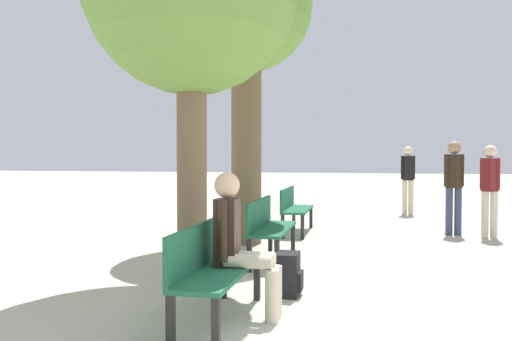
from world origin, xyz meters
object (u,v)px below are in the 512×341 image
object	(u,v)px
bench_row_2	(293,206)
pedestrian_far	(490,185)
pedestrian_mid	(454,181)
bench_row_0	(211,263)
backpack	(288,274)
pedestrian_near	(408,176)
person_seated	(240,240)
tree_row_1	(246,16)
bench_row_1	(267,224)

from	to	relation	value
bench_row_2	pedestrian_far	xyz separation A→B (m)	(3.52, 0.11, 0.44)
bench_row_2	pedestrian_mid	bearing A→B (deg)	7.08
bench_row_0	backpack	xyz separation A→B (m)	(0.55, 0.96, -0.29)
pedestrian_near	pedestrian_mid	xyz separation A→B (m)	(0.56, -3.21, 0.02)
person_seated	pedestrian_near	bearing A→B (deg)	75.96
bench_row_0	tree_row_1	bearing A→B (deg)	98.92
pedestrian_near	pedestrian_far	bearing A→B (deg)	-72.10
person_seated	pedestrian_mid	world-z (taller)	pedestrian_mid
bench_row_2	tree_row_1	distance (m)	3.60
bench_row_2	pedestrian_mid	distance (m)	3.01
pedestrian_near	bench_row_2	bearing A→B (deg)	-123.82
tree_row_1	pedestrian_far	bearing A→B (deg)	18.59
person_seated	backpack	bearing A→B (deg)	68.25
person_seated	bench_row_2	bearing A→B (deg)	92.54
bench_row_1	pedestrian_far	size ratio (longest dim) A/B	0.92
backpack	pedestrian_mid	xyz separation A→B (m)	(2.40, 4.65, 0.78)
pedestrian_near	pedestrian_far	size ratio (longest dim) A/B	1.03
bench_row_1	backpack	bearing A→B (deg)	-71.74
bench_row_0	bench_row_1	distance (m)	2.62
tree_row_1	pedestrian_mid	bearing A→B (deg)	24.81
pedestrian_mid	bench_row_0	bearing A→B (deg)	-117.76
backpack	pedestrian_mid	size ratio (longest dim) A/B	0.26
pedestrian_far	pedestrian_mid	bearing A→B (deg)	155.08
tree_row_1	backpack	size ratio (longest dim) A/B	11.26
bench_row_2	backpack	distance (m)	4.33
bench_row_1	backpack	distance (m)	1.78
bench_row_1	bench_row_0	bearing A→B (deg)	-90.00
backpack	bench_row_2	bearing A→B (deg)	97.31
pedestrian_far	bench_row_1	bearing A→B (deg)	-142.20
pedestrian_near	pedestrian_far	xyz separation A→B (m)	(1.12, -3.47, -0.03)
backpack	pedestrian_near	bearing A→B (deg)	76.79
person_seated	tree_row_1	bearing A→B (deg)	102.53
bench_row_0	pedestrian_near	size ratio (longest dim) A/B	0.89
bench_row_0	pedestrian_mid	world-z (taller)	pedestrian_mid
tree_row_1	pedestrian_near	size ratio (longest dim) A/B	2.96
pedestrian_near	bench_row_1	bearing A→B (deg)	-111.13
bench_row_1	tree_row_1	size ratio (longest dim) A/B	0.30
backpack	pedestrian_near	size ratio (longest dim) A/B	0.26
pedestrian_near	pedestrian_mid	world-z (taller)	pedestrian_mid
bench_row_0	bench_row_1	bearing A→B (deg)	90.00
bench_row_0	tree_row_1	world-z (taller)	tree_row_1
person_seated	pedestrian_mid	size ratio (longest dim) A/B	0.76
tree_row_1	person_seated	size ratio (longest dim) A/B	3.85
bench_row_1	pedestrian_mid	world-z (taller)	pedestrian_mid
bench_row_2	bench_row_0	bearing A→B (deg)	-90.00
person_seated	pedestrian_far	xyz separation A→B (m)	(3.29, 5.20, 0.25)
tree_row_1	person_seated	world-z (taller)	tree_row_1
bench_row_1	person_seated	size ratio (longest dim) A/B	1.16
bench_row_0	bench_row_2	distance (m)	5.24
bench_row_1	pedestrian_near	size ratio (longest dim) A/B	0.89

